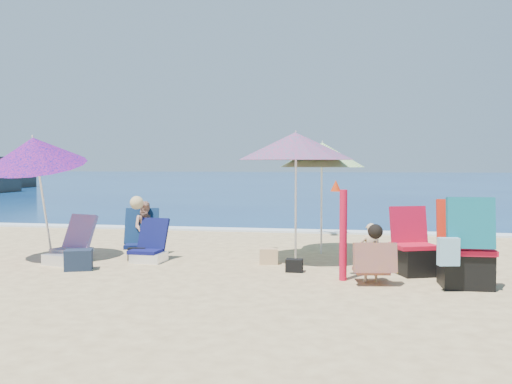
% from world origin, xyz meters
% --- Properties ---
extents(ground, '(120.00, 120.00, 0.00)m').
position_xyz_m(ground, '(0.00, 0.00, 0.00)').
color(ground, '#D8BC84').
rests_on(ground, ground).
extents(sea, '(120.00, 80.00, 0.12)m').
position_xyz_m(sea, '(0.00, 45.00, -0.05)').
color(sea, navy).
rests_on(sea, ground).
extents(foam, '(120.00, 0.50, 0.04)m').
position_xyz_m(foam, '(0.00, 5.10, 0.02)').
color(foam, white).
rests_on(foam, ground).
extents(umbrella_turquoise, '(2.33, 2.33, 2.04)m').
position_xyz_m(umbrella_turquoise, '(0.26, 1.31, 1.79)').
color(umbrella_turquoise, white).
rests_on(umbrella_turquoise, ground).
extents(umbrella_striped, '(1.72, 1.72, 1.91)m').
position_xyz_m(umbrella_striped, '(0.61, 2.29, 1.67)').
color(umbrella_striped, silver).
rests_on(umbrella_striped, ground).
extents(umbrella_blue, '(1.56, 1.62, 2.09)m').
position_xyz_m(umbrella_blue, '(-3.73, 0.71, 1.71)').
color(umbrella_blue, silver).
rests_on(umbrella_blue, ground).
extents(furled_umbrella, '(0.26, 0.20, 1.31)m').
position_xyz_m(furled_umbrella, '(0.99, 0.13, 0.72)').
color(furled_umbrella, red).
rests_on(furled_umbrella, ground).
extents(chair_navy, '(0.54, 0.61, 0.65)m').
position_xyz_m(chair_navy, '(-1.99, 1.02, 0.17)').
color(chair_navy, '#0E104F').
rests_on(chair_navy, ground).
extents(chair_rainbow, '(0.65, 0.85, 0.72)m').
position_xyz_m(chair_rainbow, '(-3.15, 0.69, 0.19)').
color(chair_rainbow, '#C87046').
rests_on(chair_rainbow, ground).
extents(camp_chair_left, '(0.71, 0.69, 0.93)m').
position_xyz_m(camp_chair_left, '(1.99, 0.68, 0.28)').
color(camp_chair_left, red).
rests_on(camp_chair_left, ground).
extents(camp_chair_right, '(0.72, 0.80, 1.13)m').
position_xyz_m(camp_chair_right, '(2.50, -0.04, 0.41)').
color(camp_chair_right, '#B80D27').
rests_on(camp_chair_right, ground).
extents(person_center, '(0.56, 0.56, 0.77)m').
position_xyz_m(person_center, '(1.38, -0.03, 0.38)').
color(person_center, tan).
rests_on(person_center, ground).
extents(person_left, '(0.71, 0.71, 1.00)m').
position_xyz_m(person_left, '(-2.26, 1.50, 0.46)').
color(person_left, tan).
rests_on(person_left, ground).
extents(bag_navy_a, '(0.45, 0.39, 0.29)m').
position_xyz_m(bag_navy_a, '(-2.74, 0.16, 0.15)').
color(bag_navy_a, '#192437').
rests_on(bag_navy_a, ground).
extents(bag_black_a, '(0.31, 0.25, 0.20)m').
position_xyz_m(bag_black_a, '(-2.22, 1.08, 0.10)').
color(bag_black_a, black).
rests_on(bag_black_a, ground).
extents(bag_tan, '(0.30, 0.24, 0.24)m').
position_xyz_m(bag_tan, '(-0.12, 1.11, 0.12)').
color(bag_tan, tan).
rests_on(bag_tan, ground).
extents(bag_navy_b, '(0.39, 0.32, 0.27)m').
position_xyz_m(bag_navy_b, '(2.89, 1.05, 0.13)').
color(bag_navy_b, '#1A1C3A').
rests_on(bag_navy_b, ground).
extents(bag_black_b, '(0.24, 0.17, 0.18)m').
position_xyz_m(bag_black_b, '(0.33, 0.56, 0.09)').
color(bag_black_b, black).
rests_on(bag_black_b, ground).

